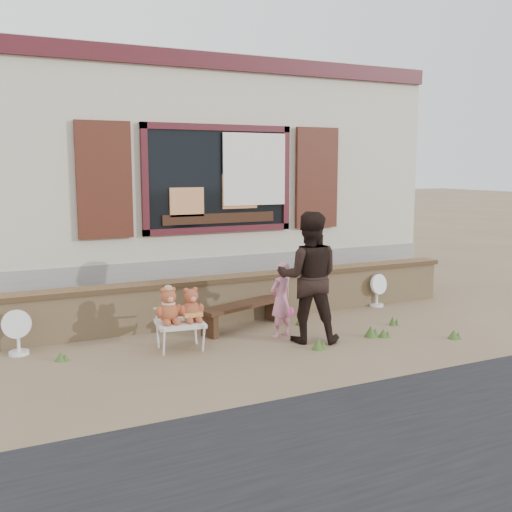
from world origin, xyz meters
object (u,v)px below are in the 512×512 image
child (281,300)px  teddy_bear_right (191,304)px  bench (243,310)px  folding_chair (180,324)px  teddy_bear_left (168,305)px  adult (309,277)px

child → teddy_bear_right: bearing=-19.6°
bench → folding_chair: (-1.10, -0.54, 0.06)m
bench → teddy_bear_right: size_ratio=3.30×
folding_chair → teddy_bear_right: teddy_bear_right is taller
bench → teddy_bear_left: teddy_bear_left is taller
bench → folding_chair: bearing=-173.2°
bench → teddy_bear_left: size_ratio=3.15×
teddy_bear_right → folding_chair: bearing=-180.0°
child → teddy_bear_left: bearing=-20.7°
teddy_bear_left → adult: (1.75, -0.39, 0.27)m
bench → folding_chair: bench is taller
teddy_bear_left → bench: bearing=29.9°
teddy_bear_left → child: bearing=4.9°
folding_chair → adult: 1.74m
teddy_bear_right → adult: size_ratio=0.26×
teddy_bear_right → teddy_bear_left: bearing=180.0°
child → adult: size_ratio=0.60×
teddy_bear_left → adult: bearing=-5.6°
folding_chair → teddy_bear_left: bearing=180.0°
bench → child: child is taller
teddy_bear_right → child: (1.25, -0.02, -0.07)m
bench → teddy_bear_right: 1.15m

